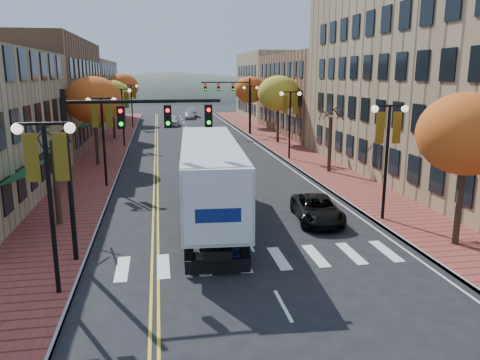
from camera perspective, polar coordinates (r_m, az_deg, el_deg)
name	(u,v)px	position (r m, az deg, el deg)	size (l,w,h in m)	color
ground	(269,280)	(17.94, 3.58, -12.10)	(200.00, 200.00, 0.00)	black
sidewalk_left	(108,149)	(49.15, -15.76, 3.62)	(4.00, 85.00, 0.15)	brown
sidewalk_right	(281,145)	(50.54, 5.02, 4.30)	(4.00, 85.00, 0.15)	brown
building_left_mid	(28,94)	(53.49, -24.41, 9.53)	(12.00, 24.00, 11.00)	brown
building_left_far	(72,92)	(77.97, -19.85, 10.05)	(12.00, 26.00, 9.50)	#9E8966
building_right_near	(466,74)	(38.87, 25.82, 11.52)	(15.00, 28.00, 15.00)	#997F5B
building_right_mid	(335,94)	(62.03, 11.48, 10.25)	(15.00, 24.00, 10.00)	brown
building_right_far	(288,86)	(82.90, 5.93, 11.38)	(15.00, 20.00, 11.00)	#9E8966
tree_left_a	(56,183)	(24.93, -21.50, -0.35)	(0.28, 0.28, 4.20)	#382619
tree_left_b	(94,100)	(40.19, -17.41, 9.27)	(4.48, 4.48, 7.21)	#382619
tree_left_c	(112,96)	(56.10, -15.32, 9.86)	(4.16, 4.16, 6.69)	#382619
tree_left_d	(123,87)	(74.01, -14.08, 10.97)	(4.61, 4.61, 7.42)	#382619
tree_right_a	(467,134)	(22.10, 25.92, 5.06)	(4.16, 4.16, 6.69)	#382619
tree_right_b	(330,144)	(36.55, 10.90, 4.28)	(0.28, 0.28, 4.20)	#382619
tree_right_c	(278,93)	(51.48, 4.71, 10.47)	(4.48, 4.48, 7.21)	#382619
tree_right_d	(250,90)	(67.09, 1.24, 10.92)	(4.35, 4.35, 7.00)	#382619
lamp_left_a	(48,176)	(16.55, -22.36, 0.48)	(1.96, 0.36, 6.05)	black
lamp_left_b	(103,124)	(32.18, -16.40, 6.51)	(1.96, 0.36, 6.05)	black
lamp_left_c	(122,106)	(50.04, -14.16, 8.74)	(1.96, 0.36, 6.05)	black
lamp_left_d	(131,97)	(67.98, -13.09, 9.78)	(1.96, 0.36, 6.05)	black
lamp_right_a	(388,140)	(24.80, 17.57, 4.69)	(1.96, 0.36, 6.05)	black
lamp_right_b	(290,112)	(41.52, 6.13, 8.28)	(1.96, 0.36, 6.05)	black
lamp_right_c	(251,100)	(59.00, 1.29, 9.69)	(1.96, 0.36, 6.05)	black
traffic_mast_near	(118,142)	(19.06, -14.67, 4.48)	(6.10, 0.35, 7.00)	black
traffic_mast_far	(234,95)	(58.61, -0.68, 10.28)	(6.10, 0.34, 7.00)	black
semi_truck	(209,171)	(25.05, -3.83, 1.08)	(3.77, 16.98, 4.21)	black
navy_sedan	(219,233)	(20.56, -2.54, -6.51)	(1.58, 4.54, 1.50)	#0D1535
black_suv	(317,209)	(24.78, 9.38, -3.50)	(2.18, 4.72, 1.31)	black
car_far_white	(172,120)	(70.14, -8.27, 7.20)	(1.89, 4.70, 1.60)	silver
car_far_silver	(190,115)	(80.55, -6.15, 7.83)	(1.67, 4.11, 1.19)	#A3A4AB
car_far_oncoming	(192,112)	(84.66, -5.90, 8.21)	(1.67, 4.78, 1.58)	#B2B1B9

